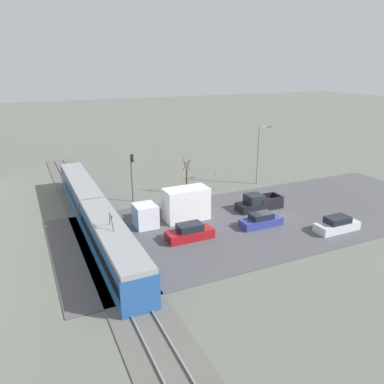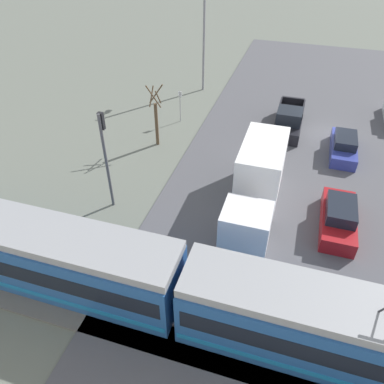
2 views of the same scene
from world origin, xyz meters
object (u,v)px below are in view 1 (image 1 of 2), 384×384
street_tree (187,178)px  sedan_car_0 (261,221)px  sedan_car_1 (337,225)px  street_lamp_near_crossing (259,151)px  sedan_car_2 (190,233)px  traffic_light_pole (132,172)px  light_rail_tram (94,214)px  box_truck (177,207)px  pickup_truck (259,203)px  no_parking_sign (215,179)px

street_tree → sedan_car_0: bearing=-168.8°
sedan_car_0 → sedan_car_1: 7.62m
sedan_car_0 → street_lamp_near_crossing: street_lamp_near_crossing is taller
sedan_car_0 → sedan_car_2: sedan_car_2 is taller
traffic_light_pole → light_rail_tram: bearing=136.6°
box_truck → traffic_light_pole: (8.14, 2.44, 2.11)m
pickup_truck → sedan_car_0: bearing=148.5°
pickup_truck → no_parking_sign: no_parking_sign is taller
pickup_truck → sedan_car_2: pickup_truck is taller
sedan_car_0 → pickup_truck: bearing=148.5°
street_tree → sedan_car_2: bearing=157.0°
light_rail_tram → sedan_car_0: 17.32m
light_rail_tram → box_truck: 8.62m
sedan_car_1 → traffic_light_pole: size_ratio=0.80×
light_rail_tram → sedan_car_1: bearing=-116.5°
street_tree → no_parking_sign: street_tree is taller
pickup_truck → no_parking_sign: (8.59, 1.18, 0.76)m
pickup_truck → street_lamp_near_crossing: bearing=-34.1°
sedan_car_2 → no_parking_sign: 15.58m
sedan_car_0 → sedan_car_1: size_ratio=0.96×
sedan_car_1 → street_lamp_near_crossing: (16.99, -2.03, 4.04)m
traffic_light_pole → no_parking_sign: traffic_light_pole is taller
sedan_car_2 → no_parking_sign: bearing=-37.2°
sedan_car_1 → street_lamp_near_crossing: street_lamp_near_crossing is taller
sedan_car_1 → street_tree: street_tree is taller
sedan_car_1 → sedan_car_0: bearing=-123.9°
pickup_truck → street_tree: 10.48m
light_rail_tram → street_lamp_near_crossing: size_ratio=3.84×
sedan_car_1 → sedan_car_2: size_ratio=1.03×
sedan_car_0 → no_parking_sign: no_parking_sign is taller
sedan_car_0 → traffic_light_pole: bearing=-143.0°
sedan_car_2 → no_parking_sign: no_parking_sign is taller
sedan_car_0 → sedan_car_2: size_ratio=0.99×
sedan_car_2 → street_lamp_near_crossing: (12.41, -16.42, 4.01)m
street_lamp_near_crossing → box_truck: bearing=116.0°
pickup_truck → street_lamp_near_crossing: (8.61, -5.83, 3.94)m
box_truck → sedan_car_2: box_truck is taller
street_lamp_near_crossing → no_parking_sign: bearing=90.2°
street_tree → street_lamp_near_crossing: 11.28m
street_lamp_near_crossing → no_parking_sign: street_lamp_near_crossing is taller
box_truck → sedan_car_1: 16.64m
pickup_truck → sedan_car_1: bearing=-155.6°
light_rail_tram → pickup_truck: light_rail_tram is taller
traffic_light_pole → pickup_truck: bearing=-126.0°
pickup_truck → sedan_car_0: 4.84m
sedan_car_0 → no_parking_sign: 12.82m
box_truck → no_parking_sign: 11.70m
sedan_car_0 → traffic_light_pole: 16.77m
sedan_car_2 → light_rail_tram: bearing=50.3°
sedan_car_0 → no_parking_sign: (12.72, -1.35, 0.89)m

